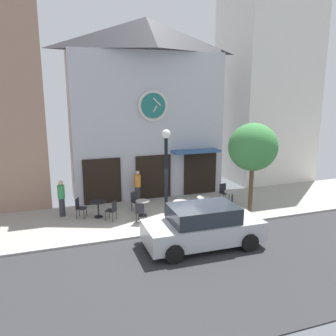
{
  "coord_description": "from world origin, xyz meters",
  "views": [
    {
      "loc": [
        -4.64,
        -12.34,
        5.65
      ],
      "look_at": [
        0.48,
        2.36,
        2.13
      ],
      "focal_mm": 37.36,
      "sensor_mm": 36.0,
      "label": 1
    }
  ],
  "objects_px": {
    "cafe_chair_facing_wall": "(224,191)",
    "cafe_chair_by_entrance": "(79,206)",
    "street_tree": "(253,147)",
    "cafe_chair_mid_row": "(141,211)",
    "cafe_table_center_right": "(98,206)",
    "cafe_chair_facing_street": "(171,211)",
    "cafe_table_center_left": "(143,206)",
    "cafe_chair_right_end": "(112,209)",
    "cafe_chair_outer": "(135,200)",
    "pedestrian_green": "(61,198)",
    "cafe_table_near_door": "(180,206)",
    "pedestrian_orange": "(138,186)",
    "street_lamp": "(166,179)",
    "cafe_table_rightmost": "(232,195)",
    "parked_car_silver": "(203,226)",
    "cafe_chair_left_end": "(197,209)",
    "cafe_table_leftmost": "(204,202)"
  },
  "relations": [
    {
      "from": "cafe_table_leftmost",
      "to": "cafe_chair_facing_wall",
      "type": "height_order",
      "value": "cafe_chair_facing_wall"
    },
    {
      "from": "cafe_chair_facing_street",
      "to": "cafe_chair_by_entrance",
      "type": "height_order",
      "value": "same"
    },
    {
      "from": "street_tree",
      "to": "pedestrian_green",
      "type": "height_order",
      "value": "street_tree"
    },
    {
      "from": "cafe_table_center_right",
      "to": "cafe_table_near_door",
      "type": "distance_m",
      "value": 3.7
    },
    {
      "from": "cafe_chair_right_end",
      "to": "street_tree",
      "type": "bearing_deg",
      "value": -11.88
    },
    {
      "from": "street_lamp",
      "to": "cafe_table_center_left",
      "type": "distance_m",
      "value": 2.34
    },
    {
      "from": "cafe_table_center_left",
      "to": "cafe_chair_left_end",
      "type": "relative_size",
      "value": 0.8
    },
    {
      "from": "cafe_chair_facing_street",
      "to": "parked_car_silver",
      "type": "distance_m",
      "value": 2.59
    },
    {
      "from": "street_lamp",
      "to": "cafe_chair_mid_row",
      "type": "xyz_separation_m",
      "value": [
        -0.88,
        0.83,
        -1.55
      ]
    },
    {
      "from": "street_tree",
      "to": "cafe_chair_facing_wall",
      "type": "distance_m",
      "value": 3.38
    },
    {
      "from": "cafe_table_near_door",
      "to": "cafe_chair_by_entrance",
      "type": "xyz_separation_m",
      "value": [
        -4.31,
        1.37,
        0.03
      ]
    },
    {
      "from": "cafe_table_near_door",
      "to": "pedestrian_green",
      "type": "height_order",
      "value": "pedestrian_green"
    },
    {
      "from": "street_lamp",
      "to": "cafe_table_center_right",
      "type": "bearing_deg",
      "value": 140.33
    },
    {
      "from": "cafe_chair_facing_street",
      "to": "pedestrian_orange",
      "type": "xyz_separation_m",
      "value": [
        -0.69,
        3.12,
        0.33
      ]
    },
    {
      "from": "cafe_table_near_door",
      "to": "parked_car_silver",
      "type": "xyz_separation_m",
      "value": [
        -0.32,
        -3.09,
        0.26
      ]
    },
    {
      "from": "pedestrian_green",
      "to": "street_tree",
      "type": "bearing_deg",
      "value": -17.58
    },
    {
      "from": "cafe_chair_facing_street",
      "to": "cafe_chair_facing_wall",
      "type": "bearing_deg",
      "value": 28.62
    },
    {
      "from": "pedestrian_orange",
      "to": "pedestrian_green",
      "type": "distance_m",
      "value": 3.8
    },
    {
      "from": "cafe_chair_facing_wall",
      "to": "cafe_chair_by_entrance",
      "type": "bearing_deg",
      "value": -179.63
    },
    {
      "from": "street_tree",
      "to": "cafe_table_center_left",
      "type": "distance_m",
      "value": 5.6
    },
    {
      "from": "cafe_chair_right_end",
      "to": "pedestrian_green",
      "type": "height_order",
      "value": "pedestrian_green"
    },
    {
      "from": "street_tree",
      "to": "cafe_chair_mid_row",
      "type": "height_order",
      "value": "street_tree"
    },
    {
      "from": "street_tree",
      "to": "cafe_chair_outer",
      "type": "height_order",
      "value": "street_tree"
    },
    {
      "from": "cafe_chair_mid_row",
      "to": "cafe_chair_right_end",
      "type": "bearing_deg",
      "value": 149.97
    },
    {
      "from": "street_tree",
      "to": "cafe_chair_mid_row",
      "type": "distance_m",
      "value": 5.7
    },
    {
      "from": "cafe_table_center_right",
      "to": "cafe_chair_by_entrance",
      "type": "distance_m",
      "value": 0.83
    },
    {
      "from": "cafe_table_rightmost",
      "to": "cafe_chair_by_entrance",
      "type": "height_order",
      "value": "cafe_chair_by_entrance"
    },
    {
      "from": "cafe_table_center_left",
      "to": "pedestrian_orange",
      "type": "relative_size",
      "value": 0.43
    },
    {
      "from": "cafe_table_leftmost",
      "to": "cafe_chair_by_entrance",
      "type": "xyz_separation_m",
      "value": [
        -5.55,
        1.2,
        0.02
      ]
    },
    {
      "from": "street_tree",
      "to": "pedestrian_orange",
      "type": "bearing_deg",
      "value": 143.27
    },
    {
      "from": "cafe_table_leftmost",
      "to": "cafe_chair_by_entrance",
      "type": "height_order",
      "value": "cafe_chair_by_entrance"
    },
    {
      "from": "street_lamp",
      "to": "cafe_chair_right_end",
      "type": "relative_size",
      "value": 4.56
    },
    {
      "from": "cafe_table_rightmost",
      "to": "cafe_chair_mid_row",
      "type": "bearing_deg",
      "value": -172.44
    },
    {
      "from": "cafe_table_rightmost",
      "to": "cafe_chair_facing_wall",
      "type": "distance_m",
      "value": 0.86
    },
    {
      "from": "cafe_chair_right_end",
      "to": "cafe_table_rightmost",
      "type": "bearing_deg",
      "value": 0.05
    },
    {
      "from": "cafe_table_center_left",
      "to": "cafe_chair_facing_wall",
      "type": "xyz_separation_m",
      "value": [
        4.52,
        0.73,
        0.05
      ]
    },
    {
      "from": "cafe_chair_mid_row",
      "to": "pedestrian_green",
      "type": "bearing_deg",
      "value": 148.43
    },
    {
      "from": "cafe_chair_left_end",
      "to": "pedestrian_green",
      "type": "xyz_separation_m",
      "value": [
        -5.57,
        2.51,
        0.33
      ]
    },
    {
      "from": "cafe_table_rightmost",
      "to": "cafe_chair_facing_wall",
      "type": "height_order",
      "value": "cafe_chair_facing_wall"
    },
    {
      "from": "cafe_chair_facing_street",
      "to": "cafe_chair_mid_row",
      "type": "xyz_separation_m",
      "value": [
        -1.26,
        0.44,
        0.0
      ]
    },
    {
      "from": "cafe_table_center_right",
      "to": "cafe_chair_mid_row",
      "type": "height_order",
      "value": "cafe_chair_mid_row"
    },
    {
      "from": "cafe_table_rightmost",
      "to": "cafe_chair_outer",
      "type": "distance_m",
      "value": 4.76
    },
    {
      "from": "cafe_chair_by_entrance",
      "to": "cafe_chair_mid_row",
      "type": "height_order",
      "value": "same"
    },
    {
      "from": "cafe_table_leftmost",
      "to": "cafe_chair_facing_street",
      "type": "bearing_deg",
      "value": -159.37
    },
    {
      "from": "cafe_chair_by_entrance",
      "to": "pedestrian_green",
      "type": "relative_size",
      "value": 0.54
    },
    {
      "from": "cafe_table_rightmost",
      "to": "pedestrian_orange",
      "type": "distance_m",
      "value": 4.74
    },
    {
      "from": "cafe_table_center_left",
      "to": "pedestrian_green",
      "type": "xyz_separation_m",
      "value": [
        -3.46,
        1.17,
        0.38
      ]
    },
    {
      "from": "cafe_table_center_right",
      "to": "cafe_chair_mid_row",
      "type": "distance_m",
      "value": 2.06
    },
    {
      "from": "street_tree",
      "to": "cafe_table_center_left",
      "type": "xyz_separation_m",
      "value": [
        -4.73,
        1.43,
        -2.64
      ]
    },
    {
      "from": "cafe_chair_outer",
      "to": "cafe_chair_facing_street",
      "type": "xyz_separation_m",
      "value": [
        1.08,
        -2.04,
        0.0
      ]
    }
  ]
}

